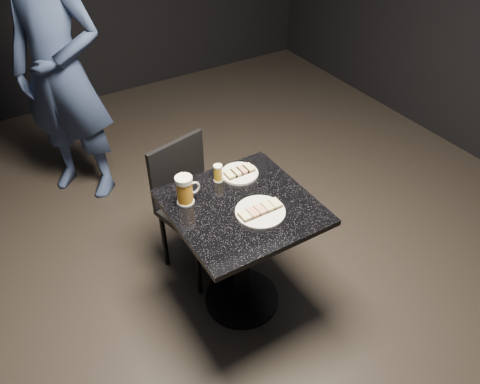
% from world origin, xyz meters
% --- Properties ---
extents(floor, '(6.00, 6.00, 0.00)m').
position_xyz_m(floor, '(0.00, 0.00, 0.00)').
color(floor, black).
rests_on(floor, ground).
extents(plate_large, '(0.25, 0.25, 0.01)m').
position_xyz_m(plate_large, '(0.04, -0.10, 0.76)').
color(plate_large, silver).
rests_on(plate_large, table).
extents(plate_small, '(0.20, 0.20, 0.01)m').
position_xyz_m(plate_small, '(0.12, 0.22, 0.76)').
color(plate_small, white).
rests_on(plate_small, table).
extents(patron, '(0.81, 0.82, 1.90)m').
position_xyz_m(patron, '(-0.44, 1.59, 0.95)').
color(patron, navy).
rests_on(patron, floor).
extents(table, '(0.70, 0.70, 0.75)m').
position_xyz_m(table, '(0.00, 0.00, 0.51)').
color(table, black).
rests_on(table, floor).
extents(beer_mug, '(0.13, 0.09, 0.16)m').
position_xyz_m(beer_mug, '(-0.23, 0.17, 0.83)').
color(beer_mug, silver).
rests_on(beer_mug, table).
extents(beer_tumbler, '(0.05, 0.05, 0.10)m').
position_xyz_m(beer_tumbler, '(-0.00, 0.24, 0.80)').
color(beer_tumbler, silver).
rests_on(beer_tumbler, table).
extents(chair, '(0.46, 0.46, 0.86)m').
position_xyz_m(chair, '(-0.08, 0.44, 0.50)').
color(chair, black).
rests_on(chair, floor).
extents(canapes_on_plate_large, '(0.22, 0.07, 0.02)m').
position_xyz_m(canapes_on_plate_large, '(0.04, -0.10, 0.77)').
color(canapes_on_plate_large, '#4C3521').
rests_on(canapes_on_plate_large, plate_large).
extents(canapes_on_plate_small, '(0.16, 0.07, 0.02)m').
position_xyz_m(canapes_on_plate_small, '(0.12, 0.22, 0.77)').
color(canapes_on_plate_small, '#4C3521').
rests_on(canapes_on_plate_small, plate_small).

